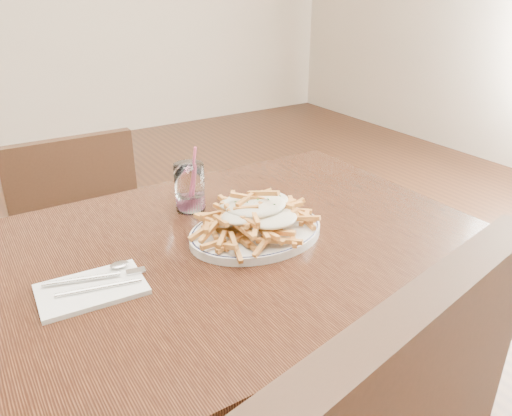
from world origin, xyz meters
TOP-DOWN VIEW (x-y plane):
  - table at (0.00, 0.00)m, footprint 1.20×0.80m
  - chair_far at (-0.14, 0.76)m, footprint 0.39×0.39m
  - fries_plate at (0.10, -0.01)m, footprint 0.37×0.34m
  - loaded_fries at (0.10, -0.01)m, footprint 0.28×0.23m
  - napkin at (-0.27, -0.03)m, footprint 0.20×0.13m
  - cutlery at (-0.27, -0.02)m, footprint 0.20×0.10m
  - water_glass at (0.04, 0.20)m, footprint 0.07×0.07m

SIDE VIEW (x-z plane):
  - chair_far at x=-0.14m, z-range 0.06..0.90m
  - table at x=0.00m, z-range 0.30..1.05m
  - napkin at x=-0.27m, z-range 0.75..0.76m
  - fries_plate at x=0.10m, z-range 0.75..0.77m
  - cutlery at x=-0.27m, z-range 0.76..0.77m
  - water_glass at x=0.04m, z-range 0.72..0.88m
  - loaded_fries at x=0.10m, z-range 0.77..0.85m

